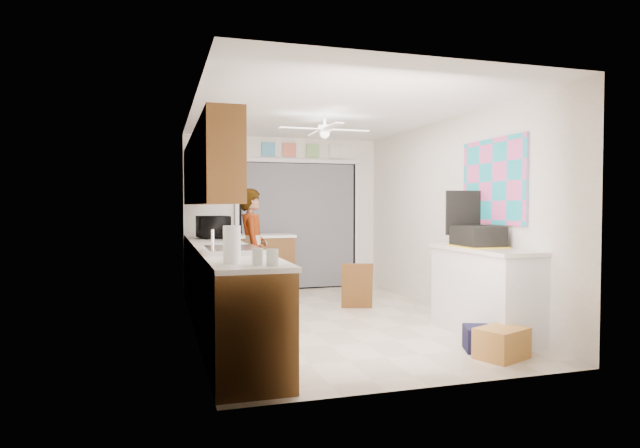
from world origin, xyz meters
TOP-DOWN VIEW (x-y plane):
  - floor at (0.00, 0.00)m, footprint 5.00×5.00m
  - ceiling at (0.00, 0.00)m, footprint 5.00×5.00m
  - wall_back at (0.00, 2.50)m, footprint 3.20×0.00m
  - wall_front at (0.00, -2.50)m, footprint 3.20×0.00m
  - wall_left at (-1.60, 0.00)m, footprint 0.00×5.00m
  - wall_right at (1.60, 0.00)m, footprint 0.00×5.00m
  - left_base_cabinets at (-1.30, 0.00)m, footprint 0.60×4.80m
  - left_countertop at (-1.29, 0.00)m, footprint 0.62×4.80m
  - upper_cabinets at (-1.44, 0.20)m, footprint 0.32×4.00m
  - sink_basin at (-1.29, -1.00)m, footprint 0.50×0.76m
  - faucet at (-1.48, -1.00)m, footprint 0.03×0.03m
  - peninsula_base at (-0.50, 2.00)m, footprint 1.00×0.60m
  - peninsula_top at (-0.50, 2.00)m, footprint 1.04×0.64m
  - back_opening_recess at (0.25, 2.47)m, footprint 2.00×0.06m
  - curtain_panel at (0.25, 2.43)m, footprint 1.90×0.03m
  - door_trim_left at (-0.77, 2.44)m, footprint 0.06×0.04m
  - door_trim_right at (1.27, 2.44)m, footprint 0.06×0.04m
  - door_trim_head at (0.25, 2.44)m, footprint 2.10×0.04m
  - header_frame_1 at (-0.25, 2.47)m, footprint 0.22×0.02m
  - header_frame_2 at (0.10, 2.47)m, footprint 0.22×0.02m
  - header_frame_3 at (0.50, 2.47)m, footprint 0.22×0.02m
  - header_frame_4 at (0.90, 2.47)m, footprint 0.22×0.02m
  - route66_sign at (-0.95, 2.47)m, footprint 0.22×0.02m
  - right_counter_base at (1.35, -1.20)m, footprint 0.50×1.40m
  - right_counter_top at (1.34, -1.20)m, footprint 0.54×1.44m
  - abstract_painting at (1.58, -1.00)m, footprint 0.03×1.15m
  - ceiling_fan at (0.00, 0.20)m, footprint 1.14×1.14m
  - microwave at (-1.25, 1.25)m, footprint 0.45×0.60m
  - cup at (-1.23, -0.54)m, footprint 0.15×0.15m
  - jar_a at (-1.17, -2.25)m, footprint 0.12×0.12m
  - jar_b at (-1.26, -2.17)m, footprint 0.10×0.10m
  - paper_towel_roll at (-1.43, -1.99)m, footprint 0.16×0.16m
  - suitcase at (1.32, -1.11)m, footprint 0.43×0.55m
  - suitcase_rim at (1.32, -1.11)m, footprint 0.47×0.60m
  - suitcase_lid at (1.32, -0.82)m, footprint 0.42×0.05m
  - cardboard_box at (1.00, -1.99)m, footprint 0.54×0.47m
  - navy_crate at (1.00, -1.74)m, footprint 0.47×0.43m
  - cabinet_door_panel at (0.56, 0.53)m, footprint 0.44×0.28m
  - man at (-0.82, 0.66)m, footprint 0.47×0.63m
  - dog at (-0.51, 1.28)m, footprint 0.32×0.66m

SIDE VIEW (x-z plane):
  - floor at x=0.00m, z-range 0.00..0.00m
  - navy_crate at x=1.00m, z-range 0.00..0.23m
  - cardboard_box at x=1.00m, z-range 0.00..0.28m
  - dog at x=-0.51m, z-range 0.00..0.50m
  - cabinet_door_panel at x=0.56m, z-range 0.00..0.62m
  - left_base_cabinets at x=-1.30m, z-range 0.00..0.90m
  - peninsula_base at x=-0.50m, z-range 0.00..0.90m
  - right_counter_base at x=1.35m, z-range 0.00..0.90m
  - man at x=-0.82m, z-range 0.00..1.60m
  - left_countertop at x=-1.29m, z-range 0.90..0.94m
  - peninsula_top at x=-0.50m, z-range 0.90..0.94m
  - right_counter_top at x=1.34m, z-range 0.90..0.94m
  - suitcase_rim at x=1.32m, z-range 0.93..0.95m
  - sink_basin at x=-1.29m, z-range 0.92..0.98m
  - cup at x=-1.23m, z-range 0.94..1.05m
  - jar_b at x=-1.26m, z-range 0.94..1.07m
  - jar_a at x=-1.17m, z-range 0.94..1.07m
  - faucet at x=-1.48m, z-range 0.94..1.16m
  - back_opening_recess at x=0.25m, z-range 0.00..2.10m
  - door_trim_left at x=-0.77m, z-range 0.00..2.10m
  - door_trim_right at x=1.27m, z-range 0.00..2.10m
  - curtain_panel at x=0.25m, z-range 0.03..2.08m
  - suitcase at x=1.32m, z-range 0.94..1.17m
  - paper_towel_roll at x=-1.43m, z-range 0.94..1.23m
  - microwave at x=-1.25m, z-range 0.94..1.24m
  - wall_back at x=0.00m, z-range -0.35..2.85m
  - wall_front at x=0.00m, z-range -0.35..2.85m
  - wall_left at x=-1.60m, z-range -1.25..3.75m
  - wall_right at x=1.60m, z-range -1.25..3.75m
  - suitcase_lid at x=1.32m, z-range 1.05..1.55m
  - abstract_painting at x=1.58m, z-range 1.17..2.12m
  - upper_cabinets at x=-1.44m, z-range 1.40..2.20m
  - door_trim_head at x=0.25m, z-range 2.09..2.15m
  - header_frame_1 at x=-0.25m, z-range 2.19..2.41m
  - header_frame_2 at x=0.10m, z-range 2.19..2.41m
  - header_frame_3 at x=0.50m, z-range 2.19..2.41m
  - header_frame_4 at x=0.90m, z-range 2.19..2.41m
  - route66_sign at x=-0.95m, z-range 2.17..2.43m
  - ceiling_fan at x=0.00m, z-range 2.20..2.44m
  - ceiling at x=0.00m, z-range 2.50..2.50m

